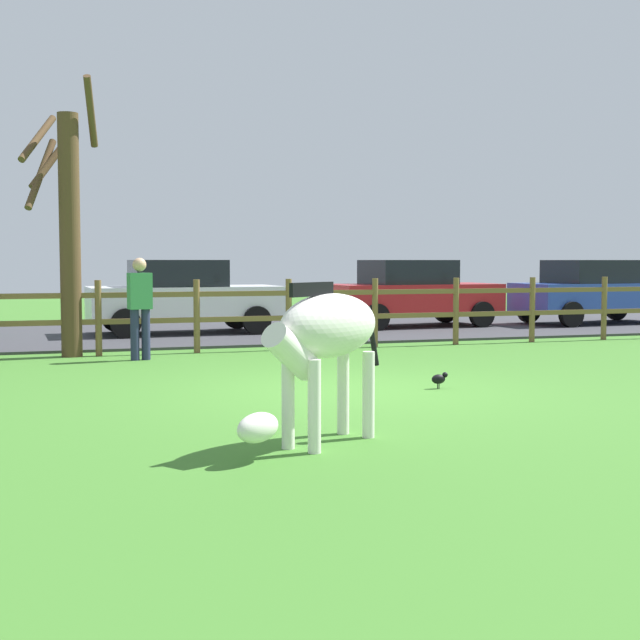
{
  "coord_description": "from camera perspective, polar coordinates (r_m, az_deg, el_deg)",
  "views": [
    {
      "loc": [
        -3.67,
        -10.03,
        1.59
      ],
      "look_at": [
        -0.1,
        1.06,
        0.8
      ],
      "focal_mm": 49.18,
      "sensor_mm": 36.0,
      "label": 1
    }
  ],
  "objects": [
    {
      "name": "parked_car_red",
      "position": [
        20.68,
        5.99,
        1.78
      ],
      "size": [
        4.1,
        2.08,
        1.56
      ],
      "color": "red",
      "rests_on": "parking_asphalt"
    },
    {
      "name": "ground_plane",
      "position": [
        10.8,
        2.26,
        -4.61
      ],
      "size": [
        60.0,
        60.0,
        0.0
      ],
      "primitive_type": "plane",
      "color": "#3D7528"
    },
    {
      "name": "parked_car_blue",
      "position": [
        22.57,
        17.43,
        1.8
      ],
      "size": [
        4.09,
        2.06,
        1.56
      ],
      "color": "#2D4CAD",
      "rests_on": "parking_asphalt"
    },
    {
      "name": "paddock_fence",
      "position": [
        15.44,
        -5.0,
        0.61
      ],
      "size": [
        21.61,
        0.11,
        1.27
      ],
      "color": "brown",
      "rests_on": "ground_plane"
    },
    {
      "name": "visitor_left_of_tree",
      "position": [
        14.29,
        -11.64,
        1.05
      ],
      "size": [
        0.39,
        0.28,
        1.64
      ],
      "color": "#232847",
      "rests_on": "ground_plane"
    },
    {
      "name": "parking_asphalt",
      "position": [
        19.74,
        -7.05,
        -0.71
      ],
      "size": [
        28.0,
        7.4,
        0.05
      ],
      "primitive_type": "cube",
      "color": "#38383D",
      "rests_on": "ground_plane"
    },
    {
      "name": "zebra",
      "position": [
        7.54,
        0.24,
        -1.2
      ],
      "size": [
        1.66,
        1.3,
        1.41
      ],
      "color": "white",
      "rests_on": "ground_plane"
    },
    {
      "name": "parked_car_white",
      "position": [
        18.85,
        -8.91,
        1.55
      ],
      "size": [
        4.05,
        1.99,
        1.56
      ],
      "color": "white",
      "rests_on": "parking_asphalt"
    },
    {
      "name": "crow_on_grass",
      "position": [
        11.03,
        7.77,
        -3.8
      ],
      "size": [
        0.21,
        0.1,
        0.2
      ],
      "color": "black",
      "rests_on": "ground_plane"
    },
    {
      "name": "bare_tree",
      "position": [
        15.11,
        -16.1,
        6.06
      ],
      "size": [
        1.31,
        1.29,
        4.57
      ],
      "color": "#513A23",
      "rests_on": "ground_plane"
    }
  ]
}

